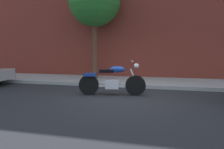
{
  "coord_description": "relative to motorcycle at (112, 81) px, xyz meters",
  "views": [
    {
      "loc": [
        0.97,
        -5.82,
        1.48
      ],
      "look_at": [
        -0.42,
        0.31,
        0.7
      ],
      "focal_mm": 30.34,
      "sensor_mm": 36.0,
      "label": 1
    }
  ],
  "objects": [
    {
      "name": "motorcycle",
      "position": [
        0.0,
        0.0,
        0.0
      ],
      "size": [
        2.24,
        0.73,
        1.17
      ],
      "color": "black",
      "rests_on": "ground"
    },
    {
      "name": "building_facade",
      "position": [
        0.42,
        4.09,
        3.48
      ],
      "size": [
        23.97,
        0.5,
        7.91
      ],
      "primitive_type": "cube",
      "color": "maroon",
      "rests_on": "ground"
    },
    {
      "name": "sidewalk",
      "position": [
        0.42,
        2.6,
        -0.41
      ],
      "size": [
        23.97,
        2.48,
        0.14
      ],
      "primitive_type": "cube",
      "color": "#A0A0A0",
      "rests_on": "ground"
    },
    {
      "name": "ground_plane",
      "position": [
        0.42,
        -0.31,
        -0.48
      ],
      "size": [
        60.0,
        60.0,
        0.0
      ],
      "primitive_type": "plane",
      "color": "#28282D"
    },
    {
      "name": "street_tree",
      "position": [
        -1.54,
        2.93,
        3.42
      ],
      "size": [
        2.51,
        2.51,
        5.18
      ],
      "color": "brown",
      "rests_on": "ground"
    }
  ]
}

